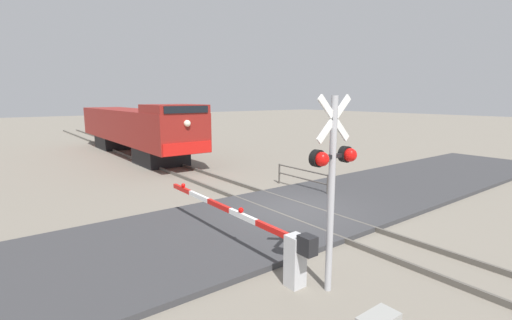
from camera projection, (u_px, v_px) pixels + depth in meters
ground_plane at (295, 213)px, 12.77m from camera, size 160.00×160.00×0.00m
rail_track_left at (280, 215)px, 12.32m from camera, size 0.08×80.00×0.15m
rail_track_right at (310, 208)px, 13.18m from camera, size 0.08×80.00×0.15m
road_surface at (295, 211)px, 12.75m from camera, size 36.00×5.59×0.15m
locomotive at (135, 128)px, 25.20m from camera, size 2.94×16.70×3.67m
crossing_signal at (333, 172)px, 7.24m from camera, size 1.18×0.33×4.11m
crossing_gate at (268, 238)px, 8.44m from camera, size 0.36×6.54×1.27m
guard_railing at (302, 176)px, 15.91m from camera, size 0.08×3.10×0.95m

